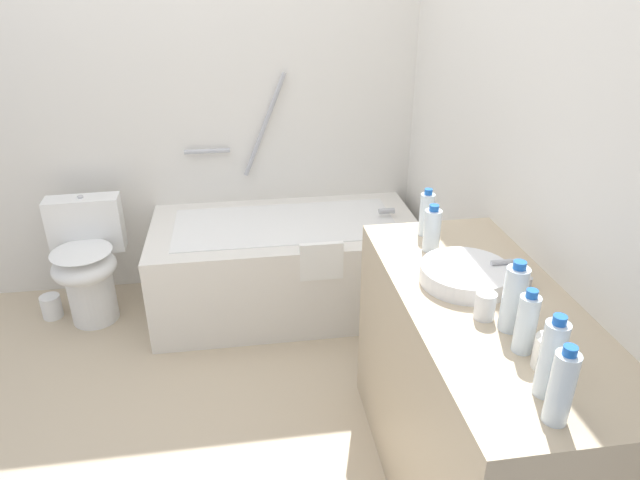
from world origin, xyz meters
The scene contains 17 objects.
ground_plane centered at (0.00, 0.00, 0.00)m, with size 3.73×3.73×0.00m, color #C1AD8E.
wall_back_tiled centered at (0.00, 1.31, 1.18)m, with size 3.13×0.10×2.37m, color silver.
wall_right_mirror centered at (1.41, 0.00, 1.18)m, with size 0.10×2.92×2.37m, color silver.
bathtub centered at (0.56, 0.88, 0.28)m, with size 1.48×0.77×1.28m.
toilet centered at (-0.53, 0.92, 0.34)m, with size 0.40×0.47×0.68m.
vanity_counter centered at (1.09, -0.52, 0.42)m, with size 0.55×1.25×0.85m, color tan.
sink_basin centered at (1.06, -0.40, 0.88)m, with size 0.31×0.31×0.06m, color white.
sink_faucet centered at (1.24, -0.40, 0.88)m, with size 0.12×0.15×0.08m.
water_bottle_0 centered at (1.07, -0.78, 0.94)m, with size 0.06×0.06×0.20m.
water_bottle_1 centered at (1.02, -0.15, 0.93)m, with size 0.06×0.06×0.18m.
water_bottle_2 centered at (1.08, -0.68, 0.95)m, with size 0.07×0.07×0.22m.
water_bottle_3 centered at (1.05, -0.95, 0.95)m, with size 0.06×0.06×0.23m.
water_bottle_4 centered at (1.02, -1.05, 0.95)m, with size 0.06×0.06×0.21m.
water_bottle_5 centered at (1.04, -0.01, 0.94)m, with size 0.06×0.06×0.19m.
drinking_glass_0 centered at (1.10, -0.86, 0.89)m, with size 0.08×0.08×0.09m, color white.
drinking_glass_1 centered at (1.03, -0.61, 0.89)m, with size 0.06×0.06×0.09m, color white.
toilet_paper_roll centered at (-0.78, 0.95, 0.07)m, with size 0.11×0.11×0.13m, color white.
Camera 1 is at (0.32, -1.97, 1.82)m, focal length 31.78 mm.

